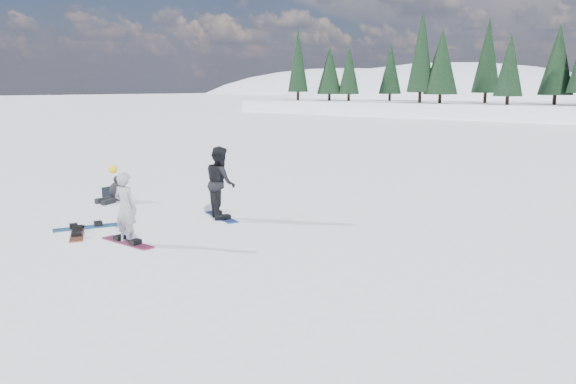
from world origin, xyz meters
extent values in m
plane|color=white|center=(0.00, 0.00, 0.00)|extent=(420.00, 420.00, 0.00)
ellipsoid|color=white|center=(-70.00, 170.00, -13.61)|extent=(143.00, 110.00, 49.50)
ellipsoid|color=white|center=(-140.00, 210.00, -14.30)|extent=(169.00, 130.00, 52.00)
cone|color=black|center=(-38.00, 55.00, 5.25)|extent=(3.20, 3.20, 7.50)
cone|color=black|center=(-34.55, 55.00, 5.25)|extent=(3.20, 3.20, 7.50)
cone|color=black|center=(-31.09, 55.00, 5.25)|extent=(3.20, 3.20, 7.50)
cone|color=black|center=(-27.64, 55.00, 5.25)|extent=(3.20, 3.20, 7.50)
cone|color=black|center=(-24.18, 55.00, 5.25)|extent=(3.20, 3.20, 7.50)
cone|color=black|center=(-20.73, 55.00, 5.25)|extent=(3.20, 3.20, 7.50)
cone|color=black|center=(-17.27, 55.00, 5.25)|extent=(3.20, 3.20, 7.50)
cone|color=black|center=(-13.82, 55.00, 5.25)|extent=(3.20, 3.20, 7.50)
cone|color=black|center=(-10.36, 55.00, 5.25)|extent=(3.20, 3.20, 7.50)
cone|color=black|center=(-6.91, 55.00, 5.25)|extent=(3.20, 3.20, 7.50)
imported|color=gray|center=(-0.77, -1.12, 0.78)|extent=(0.63, 0.47, 1.56)
sphere|color=yellow|center=(-0.97, -1.24, 1.61)|extent=(0.18, 0.18, 0.18)
imported|color=black|center=(-0.97, 1.87, 0.93)|extent=(1.14, 1.07, 1.85)
ellipsoid|color=black|center=(-4.86, 1.39, 0.30)|extent=(0.61, 0.54, 0.57)
sphere|color=black|center=(-4.86, 1.39, 0.65)|extent=(0.22, 0.22, 0.22)
cube|color=black|center=(-4.72, 0.98, 0.07)|extent=(0.29, 0.52, 0.15)
cube|color=black|center=(-5.00, 0.98, 0.07)|extent=(0.15, 0.50, 0.15)
cube|color=black|center=(-5.56, 1.59, 0.15)|extent=(0.47, 0.33, 0.30)
cube|color=maroon|center=(-0.77, -1.12, 0.01)|extent=(1.51, 0.31, 0.03)
cube|color=navy|center=(-0.97, 1.87, 0.01)|extent=(1.51, 0.78, 0.03)
cube|color=brown|center=(-2.32, -1.40, 0.01)|extent=(1.41, 1.04, 0.03)
cube|color=#1B5B98|center=(-2.68, -0.97, 0.01)|extent=(0.87, 1.48, 0.03)
camera|label=1|loc=(9.38, -7.95, 3.34)|focal=35.00mm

